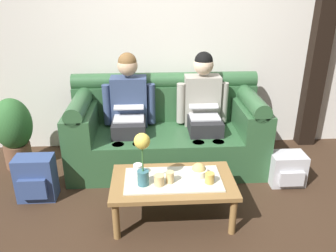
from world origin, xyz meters
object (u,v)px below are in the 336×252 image
(flower_vase, at_px, (142,154))
(potted_plant, at_px, (14,130))
(cup_near_left, at_px, (159,180))
(coffee_table, at_px, (173,184))
(backpack_left, at_px, (36,179))
(cup_far_left, at_px, (170,177))
(person_right, at_px, (203,106))
(cup_far_center, at_px, (210,178))
(person_left, at_px, (129,108))
(snack_bowl, at_px, (199,171))
(backpack_right, at_px, (287,169))
(couch, at_px, (166,131))
(cup_near_right, at_px, (138,169))

(flower_vase, distance_m, potted_plant, 1.76)
(cup_near_left, bearing_deg, coffee_table, 34.67)
(flower_vase, xyz_separation_m, backpack_left, (-1.00, 0.41, -0.44))
(coffee_table, distance_m, cup_far_left, 0.11)
(person_right, distance_m, cup_far_center, 1.09)
(cup_far_left, distance_m, backpack_left, 1.29)
(person_right, distance_m, potted_plant, 2.04)
(cup_far_left, bearing_deg, person_left, 109.68)
(potted_plant, bearing_deg, snack_bowl, -27.05)
(backpack_left, distance_m, backpack_right, 2.42)
(couch, distance_m, cup_near_right, 0.94)
(person_left, distance_m, cup_near_left, 1.12)
(coffee_table, height_order, flower_vase, flower_vase)
(backpack_left, bearing_deg, couch, 27.20)
(cup_far_left, bearing_deg, cup_far_center, -4.73)
(flower_vase, bearing_deg, coffee_table, 15.30)
(backpack_right, bearing_deg, cup_far_left, -157.19)
(backpack_left, height_order, backpack_right, backpack_left)
(cup_far_center, height_order, backpack_right, cup_far_center)
(person_right, height_order, cup_near_left, person_right)
(person_right, xyz_separation_m, coffee_table, (-0.40, -0.98, -0.33))
(person_left, xyz_separation_m, potted_plant, (-1.23, 0.01, -0.23))
(flower_vase, bearing_deg, backpack_left, 157.52)
(cup_near_right, bearing_deg, flower_vase, -73.87)
(flower_vase, bearing_deg, cup_near_right, 106.13)
(couch, height_order, cup_far_left, couch)
(backpack_left, bearing_deg, cup_far_center, -15.26)
(backpack_right, bearing_deg, cup_near_right, -165.84)
(cup_near_right, relative_size, backpack_left, 0.22)
(potted_plant, bearing_deg, backpack_right, -10.68)
(cup_near_left, distance_m, backpack_left, 1.22)
(cup_near_right, bearing_deg, snack_bowl, -5.05)
(flower_vase, xyz_separation_m, cup_far_left, (0.22, 0.02, -0.22))
(person_left, xyz_separation_m, coffee_table, (0.40, -0.98, -0.33))
(cup_near_left, xyz_separation_m, cup_near_right, (-0.17, 0.17, 0.00))
(cup_far_left, height_order, potted_plant, potted_plant)
(person_right, bearing_deg, backpack_left, -158.79)
(cup_far_center, bearing_deg, person_right, 84.37)
(cup_far_left, relative_size, backpack_left, 0.22)
(coffee_table, height_order, cup_near_right, cup_near_right)
(coffee_table, distance_m, snack_bowl, 0.24)
(cup_near_right, relative_size, potted_plant, 0.12)
(flower_vase, bearing_deg, person_right, 58.56)
(potted_plant, bearing_deg, person_right, -0.23)
(cup_near_left, xyz_separation_m, potted_plant, (-1.51, 1.07, 0.01))
(cup_far_center, bearing_deg, couch, 105.45)
(coffee_table, distance_m, backpack_right, 1.27)
(snack_bowl, relative_size, backpack_right, 0.43)
(person_right, bearing_deg, couch, 179.61)
(cup_near_left, bearing_deg, person_left, 104.70)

